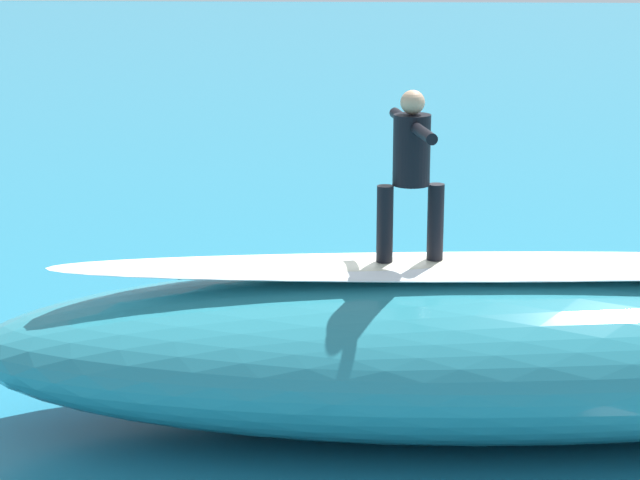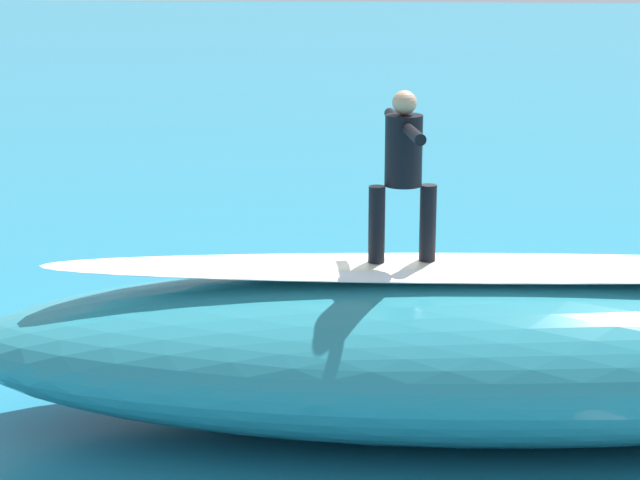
% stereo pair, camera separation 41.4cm
% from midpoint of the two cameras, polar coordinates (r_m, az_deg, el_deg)
% --- Properties ---
extents(ground_plane, '(120.00, 120.00, 0.00)m').
position_cam_midpoint_polar(ground_plane, '(13.04, 4.93, -5.44)').
color(ground_plane, teal).
extents(wave_crest, '(9.57, 3.42, 1.47)m').
position_cam_midpoint_polar(wave_crest, '(11.10, 6.95, -5.12)').
color(wave_crest, teal).
rests_on(wave_crest, ground_plane).
extents(wave_foam_lip, '(8.03, 1.53, 0.08)m').
position_cam_midpoint_polar(wave_foam_lip, '(10.86, 7.07, -1.26)').
color(wave_foam_lip, white).
rests_on(wave_foam_lip, wave_crest).
extents(surfboard_riding, '(2.26, 0.92, 0.10)m').
position_cam_midpoint_polar(surfboard_riding, '(10.78, 3.15, -1.23)').
color(surfboard_riding, '#EAE5C6').
rests_on(surfboard_riding, wave_crest).
extents(surfer_riding, '(0.60, 1.43, 1.52)m').
position_cam_midpoint_polar(surfer_riding, '(10.56, 3.22, 3.66)').
color(surfer_riding, black).
rests_on(surfer_riding, surfboard_riding).
extents(surfboard_paddling, '(2.03, 0.90, 0.10)m').
position_cam_midpoint_polar(surfboard_paddling, '(15.36, -3.76, -2.09)').
color(surfboard_paddling, silver).
rests_on(surfboard_paddling, ground_plane).
extents(surfer_paddling, '(1.55, 0.52, 0.28)m').
position_cam_midpoint_polar(surfer_paddling, '(15.31, -4.21, -1.50)').
color(surfer_paddling, black).
rests_on(surfer_paddling, surfboard_paddling).
extents(foam_patch_mid, '(0.92, 0.92, 0.15)m').
position_cam_midpoint_polar(foam_patch_mid, '(11.60, 3.28, -7.63)').
color(foam_patch_mid, white).
rests_on(foam_patch_mid, ground_plane).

